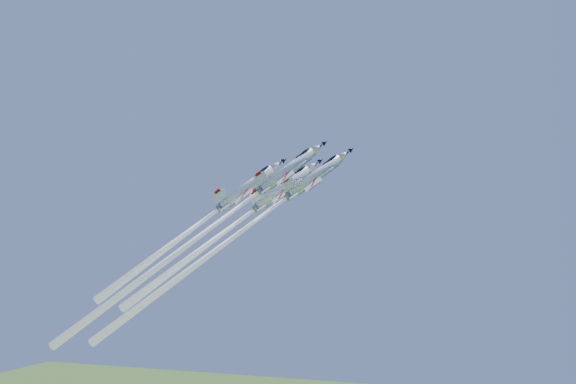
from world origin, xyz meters
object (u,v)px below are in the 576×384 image
(jet_left, at_px, (226,230))
(jet_right, at_px, (194,240))
(jet_slot, at_px, (196,226))
(jet_lead, at_px, (227,242))

(jet_left, xyz_separation_m, jet_right, (0.20, -14.63, -2.17))
(jet_right, xyz_separation_m, jet_slot, (-2.35, 5.02, 2.74))
(jet_lead, distance_m, jet_right, 9.48)
(jet_left, distance_m, jet_slot, 9.86)
(jet_left, distance_m, jet_right, 14.79)
(jet_lead, relative_size, jet_slot, 1.35)
(jet_left, bearing_deg, jet_right, -23.79)
(jet_right, distance_m, jet_slot, 6.18)
(jet_left, bearing_deg, jet_lead, 1.24)
(jet_lead, xyz_separation_m, jet_slot, (-4.79, -4.14, 2.99))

